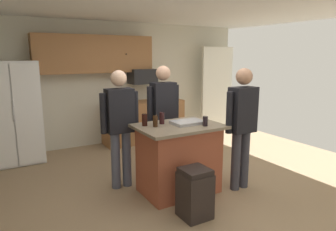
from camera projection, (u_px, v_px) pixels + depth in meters
name	position (u px, v px, depth m)	size (l,w,h in m)	color
floor	(180.00, 186.00, 4.49)	(7.04, 7.04, 0.00)	#937A5B
ceiling	(181.00, 1.00, 3.98)	(7.04, 7.04, 0.00)	white
back_wall	(112.00, 83.00, 6.61)	(6.40, 0.10, 2.60)	beige
french_door_window_panel	(217.00, 88.00, 7.59)	(0.90, 0.06, 2.00)	white
cabinet_run_upper	(95.00, 54.00, 6.12)	(2.40, 0.38, 0.75)	#936038
cabinet_run_lower	(144.00, 121.00, 6.80)	(1.80, 0.63, 0.90)	#936038
refrigerator	(12.00, 113.00, 5.35)	(0.92, 0.76, 1.81)	white
microwave_over_range	(142.00, 76.00, 6.62)	(0.56, 0.40, 0.32)	black
kitchen_island	(179.00, 158.00, 4.25)	(1.16, 0.82, 0.97)	#9E4C33
person_guest_right	(242.00, 121.00, 4.25)	(0.57, 0.23, 1.74)	#383842
person_elder_center	(163.00, 112.00, 4.87)	(0.57, 0.23, 1.75)	#4C5166
person_guest_by_door	(120.00, 121.00, 4.30)	(0.57, 0.22, 1.71)	#4C5166
glass_short_whisky	(155.00, 121.00, 4.05)	(0.07, 0.07, 0.15)	#321C0D
glass_dark_ale	(145.00, 120.00, 4.10)	(0.07, 0.07, 0.16)	black
tumbler_amber	(162.00, 118.00, 4.21)	(0.07, 0.07, 0.16)	black
glass_stout_tall	(205.00, 121.00, 4.09)	(0.07, 0.07, 0.13)	black
serving_tray	(188.00, 122.00, 4.23)	(0.44, 0.30, 0.04)	#B7B7BC
trash_bin	(195.00, 193.00, 3.60)	(0.34, 0.34, 0.61)	black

